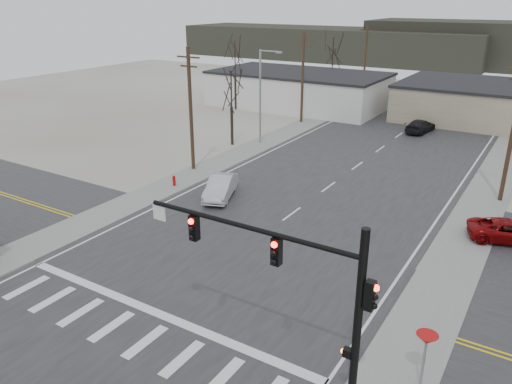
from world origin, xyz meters
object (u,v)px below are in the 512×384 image
traffic_signal_mast (305,284)px  car_parked_red (509,231)px  sedan_crossing (221,187)px  car_far_a (420,126)px  car_far_b (442,96)px  fire_hydrant (174,181)px

traffic_signal_mast → car_parked_red: size_ratio=1.94×
sedan_crossing → car_far_a: (7.29, 26.45, -0.09)m
sedan_crossing → car_parked_red: (18.54, 3.31, -0.14)m
car_far_a → car_parked_red: car_far_a is taller
car_far_a → car_far_b: 19.27m
fire_hydrant → car_far_a: 28.88m
car_parked_red → fire_hydrant: bearing=79.2°
traffic_signal_mast → car_far_a: 41.29m
fire_hydrant → car_far_b: size_ratio=0.24×
fire_hydrant → sedan_crossing: 4.44m
traffic_signal_mast → sedan_crossing: traffic_signal_mast is taller
fire_hydrant → car_far_b: 46.60m
traffic_signal_mast → fire_hydrant: bearing=141.9°
fire_hydrant → sedan_crossing: sedan_crossing is taller
sedan_crossing → car_parked_red: bearing=-11.7°
fire_hydrant → car_parked_red: car_parked_red is taller
car_far_a → car_far_b: (-1.96, 19.17, -0.06)m
car_far_b → sedan_crossing: bearing=-105.9°
traffic_signal_mast → fire_hydrant: (-18.09, 14.20, -4.22)m
car_far_b → car_parked_red: size_ratio=0.79×
traffic_signal_mast → car_parked_red: bearing=74.4°
sedan_crossing → car_far_a: size_ratio=0.99×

